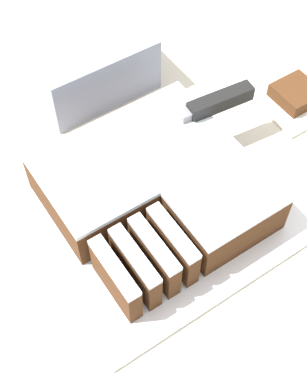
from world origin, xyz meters
The scene contains 8 objects.
ground_plane centered at (0.00, 0.00, 0.00)m, with size 8.00×8.00×0.00m, color #4C4742.
countertop centered at (0.00, 0.00, 0.47)m, with size 1.40×1.10×0.94m.
cake_board centered at (-0.02, -0.06, 0.94)m, with size 0.33×0.33×0.01m.
cake centered at (-0.01, -0.06, 0.98)m, with size 0.26×0.26×0.07m.
knife centered at (0.10, -0.01, 1.03)m, with size 0.26×0.05×0.02m.
paper_napkin centered at (0.29, -0.01, 0.94)m, with size 0.12×0.12×0.01m.
brownie centered at (0.29, -0.01, 0.96)m, with size 0.07×0.07×0.02m.
storage_box centered at (0.03, 0.20, 0.99)m, with size 0.19×0.14×0.09m.
Camera 1 is at (-0.25, -0.41, 1.57)m, focal length 50.00 mm.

